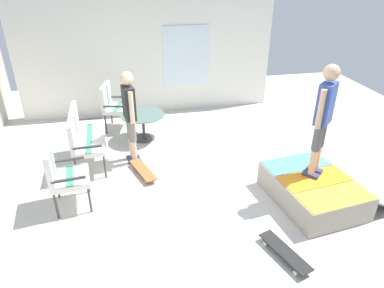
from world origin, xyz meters
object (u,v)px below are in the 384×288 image
Objects in this scene: skateboard_by_bench at (143,170)px; person_skater at (324,114)px; skate_ramp at (314,189)px; patio_chair_near_house at (112,103)px; patio_bench at (82,133)px; patio_chair_by_wall at (61,172)px; person_watching at (130,111)px; patio_table at (143,121)px; skateboard_spare at (285,252)px.

person_skater is at bearing -114.31° from skateboard_by_bench.
patio_chair_near_house is at bearing 42.43° from skate_ramp.
patio_bench reaches higher than skate_ramp.
skate_ramp is 1.44× the size of patio_bench.
patio_chair_by_wall is at bearing 82.61° from person_skater.
patio_bench is at bearing -9.16° from patio_chair_by_wall.
patio_bench is 0.74× the size of person_watching.
patio_table is (0.79, -1.13, -0.21)m from patio_bench.
person_skater is 1.99m from skateboard_spare.
person_watching reaches higher than patio_bench.
skate_ramp is 4.05m from patio_bench.
patio_chair_near_house is 0.60× the size of person_watching.
skateboard_spare is at bearing -119.88° from patio_chair_by_wall.
person_skater reaches higher than patio_table.
person_watching is (-1.53, -0.35, 0.39)m from patio_chair_near_house.
skateboard_by_bench is at bearing -61.30° from patio_chair_by_wall.
person_skater is at bearing -39.17° from skateboard_spare.
person_skater is at bearing -136.22° from patio_table.
skateboard_by_bench is at bearing -120.48° from patio_bench.
patio_table is (2.66, 2.43, 0.19)m from skate_ramp.
person_skater is at bearing -121.95° from person_watching.
patio_table reaches higher than skate_ramp.
person_skater reaches higher than person_watching.
patio_chair_near_house is at bearing 43.50° from person_skater.
skateboard_by_bench is (-2.06, -0.49, -0.53)m from patio_chair_near_house.
patio_chair_by_wall is at bearing 137.96° from person_watching.
skateboard_spare is at bearing -137.65° from patio_bench.
skateboard_spare is (-1.14, 0.93, -1.34)m from person_skater.
person_skater is at bearing -116.13° from patio_bench.
patio_chair_near_house is at bearing 42.44° from patio_table.
skateboard_by_bench is at bearing -166.56° from patio_chair_near_house.
patio_chair_by_wall is 1.24× the size of skateboard_by_bench.
patio_chair_near_house is 1.24× the size of skateboard_by_bench.
person_watching is at bearing 58.05° from person_skater.
patio_bench is at bearing 63.87° from person_skater.
patio_chair_near_house is 2.18m from skateboard_by_bench.
patio_chair_by_wall is 0.59× the size of person_skater.
patio_table is 0.53× the size of person_watching.
patio_chair_near_house is 1.62m from person_watching.
patio_chair_near_house is at bearing 12.93° from person_watching.
skateboard_by_bench is (0.67, -1.22, -0.53)m from patio_chair_by_wall.
person_watching is at bearing 32.01° from skateboard_spare.
skate_ramp is at bearing -42.29° from skateboard_spare.
patio_bench is 1.25× the size of patio_chair_by_wall.
skateboard_by_bench is at bearing 63.46° from skate_ramp.
skate_ramp is 3.61m from patio_table.
patio_chair_by_wall is at bearing 118.70° from skateboard_by_bench.
patio_bench is 1.29m from skateboard_by_bench.
patio_chair_near_house and patio_chair_by_wall have the same top height.
skate_ramp reaches higher than skateboard_spare.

